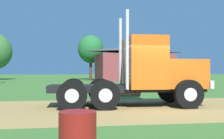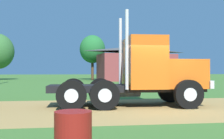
{
  "view_description": "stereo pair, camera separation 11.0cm",
  "coord_description": "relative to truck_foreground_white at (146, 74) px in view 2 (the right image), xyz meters",
  "views": [
    {
      "loc": [
        -3.49,
        -10.69,
        1.51
      ],
      "look_at": [
        -1.64,
        1.75,
        1.56
      ],
      "focal_mm": 43.92,
      "sensor_mm": 36.0,
      "label": 1
    },
    {
      "loc": [
        -3.38,
        -10.71,
        1.51
      ],
      "look_at": [
        -1.64,
        1.75,
        1.56
      ],
      "focal_mm": 43.92,
      "sensor_mm": 36.0,
      "label": 2
    }
  ],
  "objects": [
    {
      "name": "truck_foreground_white",
      "position": [
        0.0,
        0.0,
        0.0
      ],
      "size": [
        6.71,
        2.81,
        3.91
      ],
      "color": "black",
      "rests_on": "ground_plane"
    },
    {
      "name": "steel_barrel",
      "position": [
        -3.11,
        -7.11,
        -0.93
      ],
      "size": [
        0.59,
        0.59,
        0.87
      ],
      "primitive_type": "cylinder",
      "color": "maroon",
      "rests_on": "ground_plane"
    },
    {
      "name": "dirt_track",
      "position": [
        0.28,
        -0.76,
        -1.36
      ],
      "size": [
        120.0,
        6.64,
        0.01
      ],
      "primitive_type": "cube",
      "color": "#A28147",
      "rests_on": "ground_plane"
    },
    {
      "name": "tree_right",
      "position": [
        9.26,
        37.81,
        3.58
      ],
      "size": [
        3.27,
        3.27,
        6.8
      ],
      "color": "#513823",
      "rests_on": "ground_plane"
    },
    {
      "name": "tree_mid",
      "position": [
        -0.08,
        33.51,
        3.66
      ],
      "size": [
        4.18,
        4.18,
        7.34
      ],
      "color": "#513823",
      "rests_on": "ground_plane"
    },
    {
      "name": "ground_plane",
      "position": [
        0.28,
        -0.76,
        -1.36
      ],
      "size": [
        200.0,
        200.0,
        0.0
      ],
      "primitive_type": "plane",
      "color": "#3D6A2B"
    },
    {
      "name": "shed_building",
      "position": [
        6.15,
        28.73,
        1.12
      ],
      "size": [
        12.15,
        7.23,
        5.16
      ],
      "color": "brown",
      "rests_on": "ground_plane"
    }
  ]
}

